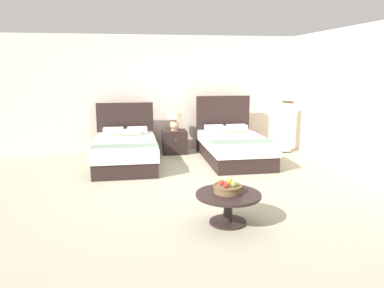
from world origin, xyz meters
The scene contains 12 objects.
ground_plane centered at (0.00, 0.00, -0.01)m, with size 9.66×9.46×0.02m, color #A9A388.
wall_back centered at (0.00, 2.93, 1.35)m, with size 9.66×0.12×2.70m, color silver.
wall_side_right centered at (3.03, 0.40, 1.35)m, with size 0.12×5.06×2.70m, color beige.
bed_near_window centered at (-1.14, 1.57, 0.30)m, with size 1.27×2.14×1.19m.
bed_near_corner centered at (1.14, 1.58, 0.30)m, with size 1.28×2.15×1.31m.
nightstand centered at (-0.03, 2.44, 0.27)m, with size 0.55×0.48×0.54m.
table_lamp centered at (-0.03, 2.46, 0.80)m, with size 0.32×0.32×0.42m.
coffee_table centered at (0.18, -1.64, 0.30)m, with size 0.84×0.84×0.40m.
fruit_bowl centered at (0.18, -1.60, 0.46)m, with size 0.37×0.37×0.16m.
loose_apple centered at (0.33, -1.43, 0.44)m, with size 0.07×0.07×0.07m.
loose_orange centered at (0.14, -1.35, 0.45)m, with size 0.09×0.09×0.09m.
floor_lamp_corner centered at (2.58, 2.13, 0.60)m, with size 0.21×0.21×1.20m.
Camera 1 is at (-1.01, -6.03, 1.97)m, focal length 34.98 mm.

